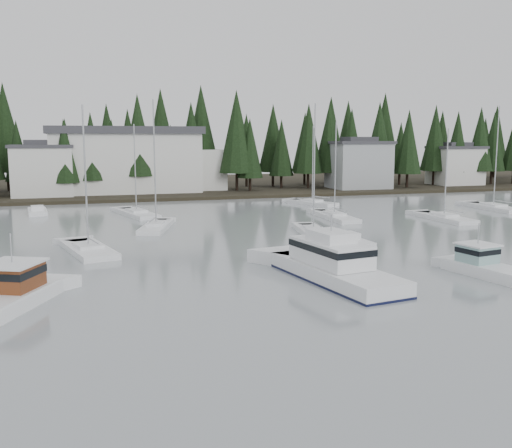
{
  "coord_description": "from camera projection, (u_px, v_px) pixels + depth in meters",
  "views": [
    {
      "loc": [
        -11.7,
        -16.16,
        9.36
      ],
      "look_at": [
        1.49,
        27.82,
        2.5
      ],
      "focal_mm": 40.0,
      "sensor_mm": 36.0,
      "label": 1
    }
  ],
  "objects": [
    {
      "name": "house_east_b",
      "position": [
        455.0,
        165.0,
        111.64
      ],
      "size": [
        9.54,
        7.42,
        8.25
      ],
      "color": "silver",
      "rests_on": "ground"
    },
    {
      "name": "cabin_cruiser_center",
      "position": [
        334.0,
        269.0,
        38.09
      ],
      "size": [
        5.5,
        12.23,
        5.07
      ],
      "rotation": [
        0.0,
        0.0,
        1.73
      ],
      "color": "white",
      "rests_on": "ground"
    },
    {
      "name": "sailboat_11",
      "position": [
        313.0,
        233.0,
        56.54
      ],
      "size": [
        3.74,
        8.45,
        13.3
      ],
      "rotation": [
        0.0,
        0.0,
        1.41
      ],
      "color": "white",
      "rests_on": "ground"
    },
    {
      "name": "sailboat_2",
      "position": [
        493.0,
        209.0,
        76.74
      ],
      "size": [
        3.18,
        9.95,
        14.19
      ],
      "rotation": [
        0.0,
        0.0,
        1.54
      ],
      "color": "white",
      "rests_on": "ground"
    },
    {
      "name": "sailboat_9",
      "position": [
        312.0,
        204.0,
        82.12
      ],
      "size": [
        5.55,
        8.54,
        11.77
      ],
      "rotation": [
        0.0,
        0.0,
        1.98
      ],
      "color": "white",
      "rests_on": "ground"
    },
    {
      "name": "sailboat_8",
      "position": [
        444.0,
        219.0,
        66.62
      ],
      "size": [
        2.79,
        9.29,
        11.11
      ],
      "rotation": [
        0.0,
        0.0,
        1.58
      ],
      "color": "white",
      "rests_on": "ground"
    },
    {
      "name": "runabout_1",
      "position": [
        348.0,
        242.0,
        51.49
      ],
      "size": [
        2.51,
        6.11,
        1.42
      ],
      "rotation": [
        0.0,
        0.0,
        1.62
      ],
      "color": "white",
      "rests_on": "ground"
    },
    {
      "name": "sailboat_1",
      "position": [
        137.0,
        215.0,
        70.46
      ],
      "size": [
        5.05,
        10.14,
        11.71
      ],
      "rotation": [
        0.0,
        0.0,
        1.82
      ],
      "color": "white",
      "rests_on": "ground"
    },
    {
      "name": "house_east_a",
      "position": [
        359.0,
        164.0,
        103.42
      ],
      "size": [
        10.6,
        8.48,
        9.25
      ],
      "color": "#999EA0",
      "rests_on": "ground"
    },
    {
      "name": "ground",
      "position": [
        443.0,
        408.0,
        20.02
      ],
      "size": [
        260.0,
        260.0,
        0.0
      ],
      "primitive_type": "plane",
      "color": "gray",
      "rests_on": "ground"
    },
    {
      "name": "sailboat_6",
      "position": [
        89.0,
        252.0,
        47.42
      ],
      "size": [
        4.87,
        9.14,
        12.65
      ],
      "rotation": [
        0.0,
        0.0,
        1.81
      ],
      "color": "white",
      "rests_on": "ground"
    },
    {
      "name": "conifer_treeline",
      "position": [
        154.0,
        192.0,
        101.49
      ],
      "size": [
        200.0,
        22.0,
        20.0
      ],
      "primitive_type": null,
      "color": "black",
      "rests_on": "ground"
    },
    {
      "name": "house_west",
      "position": [
        43.0,
        169.0,
        89.06
      ],
      "size": [
        9.54,
        7.42,
        8.75
      ],
      "color": "silver",
      "rests_on": "ground"
    },
    {
      "name": "runabout_3",
      "position": [
        38.0,
        213.0,
        72.01
      ],
      "size": [
        2.82,
        6.3,
        1.42
      ],
      "rotation": [
        0.0,
        0.0,
        1.67
      ],
      "color": "white",
      "rests_on": "ground"
    },
    {
      "name": "lobster_boat_teal",
      "position": [
        489.0,
        269.0,
        39.24
      ],
      "size": [
        3.77,
        7.6,
        4.04
      ],
      "rotation": [
        0.0,
        0.0,
        1.75
      ],
      "color": "white",
      "rests_on": "ground"
    },
    {
      "name": "sailboat_3",
      "position": [
        334.0,
        218.0,
        67.78
      ],
      "size": [
        2.72,
        10.04,
        11.87
      ],
      "rotation": [
        0.0,
        0.0,
        1.54
      ],
      "color": "white",
      "rests_on": "ground"
    },
    {
      "name": "sailboat_5",
      "position": [
        156.0,
        228.0,
        59.86
      ],
      "size": [
        4.91,
        9.06,
        13.92
      ],
      "rotation": [
        0.0,
        0.0,
        1.27
      ],
      "color": "white",
      "rests_on": "ground"
    },
    {
      "name": "harbor_inn",
      "position": [
        138.0,
        160.0,
        96.33
      ],
      "size": [
        29.5,
        11.5,
        10.9
      ],
      "color": "silver",
      "rests_on": "ground"
    },
    {
      "name": "far_shore_land",
      "position": [
        148.0,
        187.0,
        111.91
      ],
      "size": [
        240.0,
        54.0,
        1.0
      ],
      "primitive_type": "cube",
      "color": "black",
      "rests_on": "ground"
    }
  ]
}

